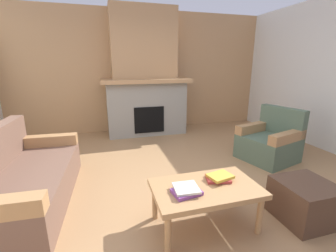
{
  "coord_description": "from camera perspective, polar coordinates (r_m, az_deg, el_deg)",
  "views": [
    {
      "loc": [
        -0.92,
        -2.41,
        1.54
      ],
      "look_at": [
        0.01,
        0.8,
        0.62
      ],
      "focal_mm": 24.25,
      "sensor_mm": 36.0,
      "label": 1
    }
  ],
  "objects": [
    {
      "name": "armchair",
      "position": [
        4.1,
        24.24,
        -3.72
      ],
      "size": [
        0.93,
        0.93,
        0.85
      ],
      "color": "#4C604C",
      "rests_on": "ground"
    },
    {
      "name": "couch",
      "position": [
        3.05,
        -32.8,
        -11.5
      ],
      "size": [
        0.93,
        1.84,
        0.85
      ],
      "color": "brown",
      "rests_on": "ground"
    },
    {
      "name": "fireplace",
      "position": [
        5.13,
        -5.8,
        11.09
      ],
      "size": [
        1.9,
        0.82,
        2.7
      ],
      "color": "gray",
      "rests_on": "ground"
    },
    {
      "name": "ground",
      "position": [
        3.0,
        4.28,
        -15.52
      ],
      "size": [
        9.0,
        9.0,
        0.0
      ],
      "primitive_type": "plane",
      "color": "#9E754C"
    },
    {
      "name": "ottoman",
      "position": [
        2.78,
        31.11,
        -15.85
      ],
      "size": [
        0.52,
        0.52,
        0.4
      ],
      "primitive_type": "cube",
      "color": "#4C3323",
      "rests_on": "ground"
    },
    {
      "name": "book_stack_near_edge",
      "position": [
        2.09,
        4.64,
        -15.8
      ],
      "size": [
        0.27,
        0.24,
        0.05
      ],
      "color": "#7A3D84",
      "rests_on": "coffee_table"
    },
    {
      "name": "wall_back_wood_panel",
      "position": [
        5.49,
        -6.58,
        13.29
      ],
      "size": [
        6.0,
        0.12,
        2.7
      ],
      "primitive_type": "cube",
      "color": "tan",
      "rests_on": "ground"
    },
    {
      "name": "coffee_table",
      "position": [
        2.26,
        9.42,
        -15.88
      ],
      "size": [
        1.0,
        0.6,
        0.43
      ],
      "color": "#A87A4C",
      "rests_on": "ground"
    },
    {
      "name": "book_stack_center",
      "position": [
        2.35,
        12.73,
        -12.48
      ],
      "size": [
        0.28,
        0.22,
        0.05
      ],
      "color": "#B23833",
      "rests_on": "coffee_table"
    }
  ]
}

